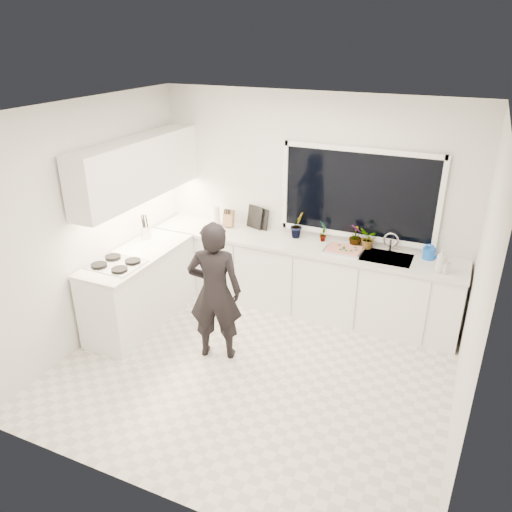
% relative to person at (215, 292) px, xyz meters
% --- Properties ---
extents(floor, '(4.00, 3.50, 0.02)m').
position_rel_person_xyz_m(floor, '(0.49, -0.10, -0.80)').
color(floor, beige).
rests_on(floor, ground).
extents(wall_back, '(4.00, 0.02, 2.70)m').
position_rel_person_xyz_m(wall_back, '(0.49, 1.66, 0.56)').
color(wall_back, white).
rests_on(wall_back, ground).
extents(wall_left, '(0.02, 3.50, 2.70)m').
position_rel_person_xyz_m(wall_left, '(-1.52, -0.10, 0.56)').
color(wall_left, white).
rests_on(wall_left, ground).
extents(wall_right, '(0.02, 3.50, 2.70)m').
position_rel_person_xyz_m(wall_right, '(2.50, -0.10, 0.56)').
color(wall_right, white).
rests_on(wall_right, ground).
extents(ceiling, '(4.00, 3.50, 0.02)m').
position_rel_person_xyz_m(ceiling, '(0.49, -0.10, 1.92)').
color(ceiling, white).
rests_on(ceiling, wall_back).
extents(window, '(1.80, 0.02, 1.00)m').
position_rel_person_xyz_m(window, '(1.09, 1.62, 0.76)').
color(window, black).
rests_on(window, wall_back).
extents(base_cabinets_back, '(3.92, 0.58, 0.88)m').
position_rel_person_xyz_m(base_cabinets_back, '(0.49, 1.35, -0.35)').
color(base_cabinets_back, white).
rests_on(base_cabinets_back, floor).
extents(base_cabinets_left, '(0.58, 1.60, 0.88)m').
position_rel_person_xyz_m(base_cabinets_left, '(-1.18, 0.25, -0.35)').
color(base_cabinets_left, white).
rests_on(base_cabinets_left, floor).
extents(countertop_back, '(3.94, 0.62, 0.04)m').
position_rel_person_xyz_m(countertop_back, '(0.49, 1.34, 0.11)').
color(countertop_back, silver).
rests_on(countertop_back, base_cabinets_back).
extents(countertop_left, '(0.62, 1.60, 0.04)m').
position_rel_person_xyz_m(countertop_left, '(-1.18, 0.25, 0.11)').
color(countertop_left, silver).
rests_on(countertop_left, base_cabinets_left).
extents(upper_cabinets, '(0.34, 2.10, 0.70)m').
position_rel_person_xyz_m(upper_cabinets, '(-1.30, 0.60, 1.06)').
color(upper_cabinets, white).
rests_on(upper_cabinets, wall_left).
extents(sink, '(0.58, 0.42, 0.14)m').
position_rel_person_xyz_m(sink, '(1.54, 1.35, 0.08)').
color(sink, silver).
rests_on(sink, countertop_back).
extents(faucet, '(0.03, 0.03, 0.22)m').
position_rel_person_xyz_m(faucet, '(1.54, 1.55, 0.24)').
color(faucet, silver).
rests_on(faucet, countertop_back).
extents(stovetop, '(0.56, 0.48, 0.03)m').
position_rel_person_xyz_m(stovetop, '(-1.20, -0.10, 0.14)').
color(stovetop, black).
rests_on(stovetop, countertop_left).
extents(person, '(0.66, 0.54, 1.58)m').
position_rel_person_xyz_m(person, '(0.00, 0.00, 0.00)').
color(person, black).
rests_on(person, floor).
extents(pizza_tray, '(0.44, 0.33, 0.03)m').
position_rel_person_xyz_m(pizza_tray, '(1.04, 1.32, 0.14)').
color(pizza_tray, silver).
rests_on(pizza_tray, countertop_back).
extents(pizza, '(0.40, 0.29, 0.01)m').
position_rel_person_xyz_m(pizza, '(1.04, 1.32, 0.16)').
color(pizza, red).
rests_on(pizza, pizza_tray).
extents(watering_can, '(0.14, 0.14, 0.13)m').
position_rel_person_xyz_m(watering_can, '(1.99, 1.51, 0.19)').
color(watering_can, blue).
rests_on(watering_can, countertop_back).
extents(paper_towel_roll, '(0.14, 0.14, 0.26)m').
position_rel_person_xyz_m(paper_towel_roll, '(-0.76, 1.45, 0.26)').
color(paper_towel_roll, white).
rests_on(paper_towel_roll, countertop_back).
extents(knife_block, '(0.14, 0.11, 0.22)m').
position_rel_person_xyz_m(knife_block, '(-0.58, 1.49, 0.24)').
color(knife_block, '#9F764A').
rests_on(knife_block, countertop_back).
extents(utensil_crock, '(0.15, 0.15, 0.16)m').
position_rel_person_xyz_m(utensil_crock, '(-1.36, 0.70, 0.21)').
color(utensil_crock, '#ABABAF').
rests_on(utensil_crock, countertop_left).
extents(picture_frame_large, '(0.22, 0.07, 0.28)m').
position_rel_person_xyz_m(picture_frame_large, '(-0.16, 1.59, 0.27)').
color(picture_frame_large, black).
rests_on(picture_frame_large, countertop_back).
extents(picture_frame_small, '(0.24, 0.11, 0.30)m').
position_rel_person_xyz_m(picture_frame_small, '(-0.25, 1.59, 0.28)').
color(picture_frame_small, black).
rests_on(picture_frame_small, countertop_back).
extents(herb_plants, '(1.14, 0.30, 0.33)m').
position_rel_person_xyz_m(herb_plants, '(0.93, 1.51, 0.27)').
color(herb_plants, '#26662D').
rests_on(herb_plants, countertop_back).
extents(soap_bottles, '(0.17, 0.11, 0.27)m').
position_rel_person_xyz_m(soap_bottles, '(2.15, 1.20, 0.25)').
color(soap_bottles, '#D8BF66').
rests_on(soap_bottles, countertop_back).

